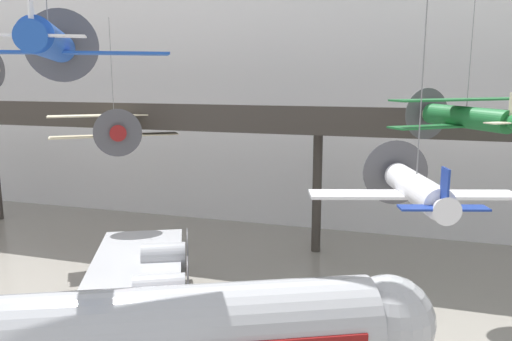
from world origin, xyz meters
TOP-DOWN VIEW (x-y plane):
  - hangar_back_wall at (0.00, 31.56)m, footprint 140.00×3.00m
  - mezzanine_walkway at (0.00, 23.26)m, footprint 110.00×3.20m
  - suspended_plane_cream_biplane at (-15.27, 21.15)m, footprint 8.55×7.93m
  - suspended_plane_green_biplane at (9.27, 16.80)m, footprint 7.68×7.17m
  - suspended_plane_white_twin at (6.66, 3.96)m, footprint 6.69×5.63m
  - suspended_plane_blue_trainer at (-7.05, 4.28)m, footprint 8.59×7.74m

SIDE VIEW (x-z plane):
  - suspended_plane_cream_biplane at x=-15.27m, z-range 4.46..14.37m
  - mezzanine_walkway at x=0.00m, z-range 3.93..15.22m
  - suspended_plane_white_twin at x=6.66m, z-range 5.30..14.27m
  - suspended_plane_green_biplane at x=9.27m, z-range 7.10..15.23m
  - hangar_back_wall at x=0.00m, z-range 0.00..22.60m
  - suspended_plane_blue_trainer at x=-7.05m, z-range 12.21..16.91m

